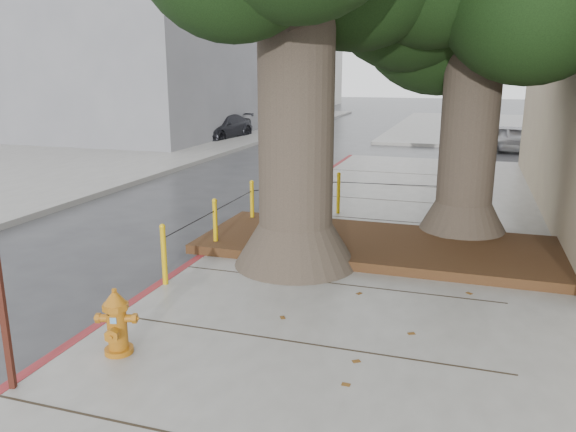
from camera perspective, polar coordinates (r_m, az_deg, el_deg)
name	(u,v)px	position (r m, az deg, el deg)	size (l,w,h in m)	color
ground	(254,347)	(7.06, -3.48, -13.14)	(140.00, 140.00, 0.00)	#28282B
sidewalk_far	(536,128)	(36.15, 23.92, 8.14)	(16.00, 20.00, 0.15)	slate
curb_red	(199,261)	(9.90, -9.05, -4.56)	(0.14, 26.00, 0.16)	maroon
planter_bed	(379,245)	(10.28, 9.18, -2.94)	(6.40, 2.60, 0.16)	black
building_far_grey	(140,19)	(32.88, -14.76, 18.75)	(12.00, 16.00, 12.00)	slate
building_far_white	(258,24)	(54.53, -3.08, 18.86)	(12.00, 18.00, 15.00)	silver
bollard_ring	(293,209)	(10.99, 0.53, 0.74)	(3.79, 5.39, 0.95)	#CFA20B
fire_hydrant	(117,322)	(6.72, -17.01, -10.27)	(0.41, 0.41, 0.78)	#AF6412
car_silver	(516,139)	(25.23, 22.16, 7.26)	(1.36, 3.39, 1.15)	#B5B5BB
car_dark	(221,127)	(28.32, -6.77, 8.95)	(1.71, 4.21, 1.22)	black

